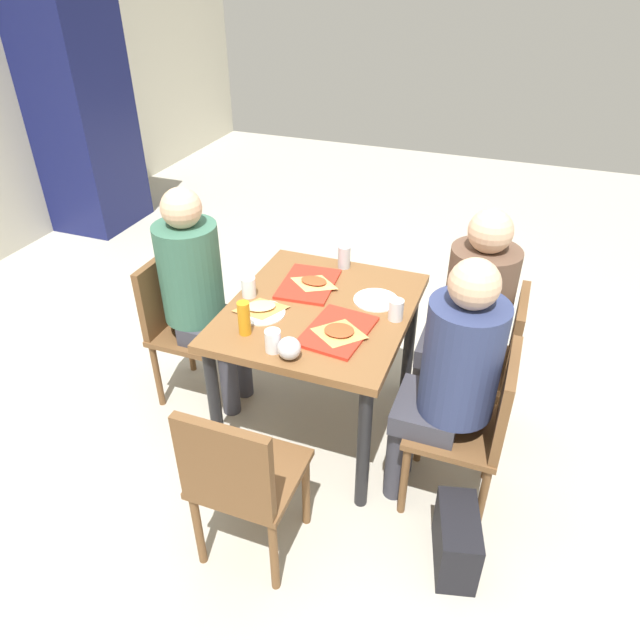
% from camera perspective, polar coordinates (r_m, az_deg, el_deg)
% --- Properties ---
extents(ground_plane, '(10.00, 10.00, 0.02)m').
position_cam_1_polar(ground_plane, '(3.26, 0.00, -10.10)').
color(ground_plane, '#B2AD9E').
extents(main_table, '(1.00, 0.86, 0.75)m').
position_cam_1_polar(main_table, '(2.85, 0.00, -0.52)').
color(main_table, brown).
rests_on(main_table, ground_plane).
extents(chair_near_left, '(0.40, 0.40, 0.84)m').
position_cam_1_polar(chair_near_left, '(2.63, 15.07, -9.60)').
color(chair_near_left, brown).
rests_on(chair_near_left, ground_plane).
extents(chair_near_right, '(0.40, 0.40, 0.84)m').
position_cam_1_polar(chair_near_right, '(3.02, 16.35, -3.44)').
color(chair_near_right, brown).
rests_on(chair_near_right, ground_plane).
extents(chair_far_side, '(0.40, 0.40, 0.84)m').
position_cam_1_polar(chair_far_side, '(3.26, -13.49, 0.05)').
color(chair_far_side, brown).
rests_on(chair_far_side, ground_plane).
extents(chair_left_end, '(0.40, 0.40, 0.84)m').
position_cam_1_polar(chair_left_end, '(2.35, -7.85, -15.01)').
color(chair_left_end, brown).
rests_on(chair_left_end, ground_plane).
extents(person_in_red, '(0.32, 0.42, 1.25)m').
position_cam_1_polar(person_in_red, '(2.48, 12.70, -4.76)').
color(person_in_red, '#383842').
rests_on(person_in_red, ground_plane).
extents(person_in_brown_jacket, '(0.32, 0.42, 1.25)m').
position_cam_1_polar(person_in_brown_jacket, '(2.89, 14.38, 1.02)').
color(person_in_brown_jacket, '#383842').
rests_on(person_in_brown_jacket, ground_plane).
extents(person_far_side, '(0.32, 0.42, 1.25)m').
position_cam_1_polar(person_far_side, '(3.07, -11.87, 3.40)').
color(person_far_side, '#383842').
rests_on(person_far_side, ground_plane).
extents(tray_red_near, '(0.39, 0.30, 0.02)m').
position_cam_1_polar(tray_red_near, '(2.61, 1.74, -1.09)').
color(tray_red_near, red).
rests_on(tray_red_near, main_table).
extents(tray_red_far, '(0.38, 0.29, 0.02)m').
position_cam_1_polar(tray_red_far, '(2.97, -1.14, 3.55)').
color(tray_red_far, red).
rests_on(tray_red_far, main_table).
extents(paper_plate_center, '(0.22, 0.22, 0.01)m').
position_cam_1_polar(paper_plate_center, '(2.76, -5.69, 0.71)').
color(paper_plate_center, white).
rests_on(paper_plate_center, main_table).
extents(paper_plate_near_edge, '(0.22, 0.22, 0.01)m').
position_cam_1_polar(paper_plate_near_edge, '(2.85, 5.50, 1.96)').
color(paper_plate_near_edge, white).
rests_on(paper_plate_near_edge, main_table).
extents(pizza_slice_a, '(0.19, 0.21, 0.02)m').
position_cam_1_polar(pizza_slice_a, '(2.58, 1.89, -1.13)').
color(pizza_slice_a, tan).
rests_on(pizza_slice_a, tray_red_near).
extents(pizza_slice_b, '(0.15, 0.20, 0.02)m').
position_cam_1_polar(pizza_slice_b, '(2.96, -0.60, 3.76)').
color(pizza_slice_b, '#DBAD60').
rests_on(pizza_slice_b, tray_red_far).
extents(pizza_slice_c, '(0.22, 0.25, 0.02)m').
position_cam_1_polar(pizza_slice_c, '(2.78, -5.80, 1.26)').
color(pizza_slice_c, '#C68C47').
rests_on(pizza_slice_c, paper_plate_center).
extents(plastic_cup_a, '(0.07, 0.07, 0.10)m').
position_cam_1_polar(plastic_cup_a, '(2.88, -6.99, 3.22)').
color(plastic_cup_a, white).
rests_on(plastic_cup_a, main_table).
extents(plastic_cup_b, '(0.07, 0.07, 0.10)m').
position_cam_1_polar(plastic_cup_b, '(2.70, 7.44, 1.00)').
color(plastic_cup_b, white).
rests_on(plastic_cup_b, main_table).
extents(plastic_cup_c, '(0.07, 0.07, 0.10)m').
position_cam_1_polar(plastic_cup_c, '(2.48, -4.63, -2.05)').
color(plastic_cup_c, white).
rests_on(plastic_cup_c, main_table).
extents(soda_can, '(0.07, 0.07, 0.12)m').
position_cam_1_polar(soda_can, '(3.12, 2.38, 6.18)').
color(soda_can, '#B7BCC6').
rests_on(soda_can, main_table).
extents(condiment_bottle, '(0.06, 0.06, 0.16)m').
position_cam_1_polar(condiment_bottle, '(2.59, -7.43, 0.18)').
color(condiment_bottle, orange).
rests_on(condiment_bottle, main_table).
extents(foil_bundle, '(0.10, 0.10, 0.10)m').
position_cam_1_polar(foil_bundle, '(2.43, -3.03, -2.78)').
color(foil_bundle, silver).
rests_on(foil_bundle, main_table).
extents(handbag, '(0.35, 0.23, 0.28)m').
position_cam_1_polar(handbag, '(2.64, 13.18, -20.22)').
color(handbag, black).
rests_on(handbag, ground_plane).
extents(drink_fridge, '(0.70, 0.60, 1.90)m').
position_cam_1_polar(drink_fridge, '(5.63, -22.18, 17.86)').
color(drink_fridge, '#14194C').
rests_on(drink_fridge, ground_plane).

